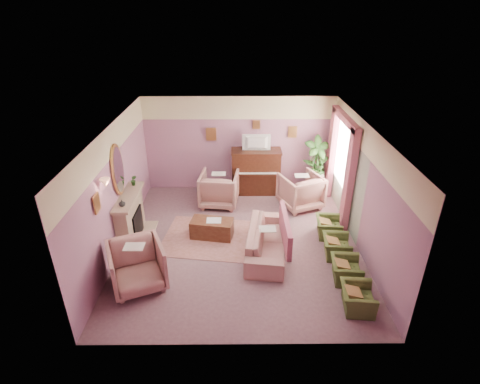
{
  "coord_description": "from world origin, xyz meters",
  "views": [
    {
      "loc": [
        -0.04,
        -7.43,
        5.09
      ],
      "look_at": [
        0.01,
        0.4,
        1.14
      ],
      "focal_mm": 28.0,
      "sensor_mm": 36.0,
      "label": 1
    }
  ],
  "objects_px": {
    "floral_armchair_left": "(219,187)",
    "olive_chair_d": "(328,225)",
    "floral_armchair_front": "(137,264)",
    "floral_armchair_right": "(301,189)",
    "olive_chair_b": "(346,267)",
    "piano": "(256,172)",
    "coffee_table": "(212,228)",
    "olive_chair_c": "(337,244)",
    "sofa": "(267,236)",
    "olive_chair_a": "(358,295)",
    "side_table": "(314,184)",
    "television": "(257,142)"
  },
  "relations": [
    {
      "from": "television",
      "to": "sofa",
      "type": "relative_size",
      "value": 0.38
    },
    {
      "from": "sofa",
      "to": "floral_armchair_right",
      "type": "relative_size",
      "value": 2.02
    },
    {
      "from": "television",
      "to": "floral_armchair_front",
      "type": "bearing_deg",
      "value": -121.43
    },
    {
      "from": "floral_armchair_front",
      "to": "olive_chair_c",
      "type": "xyz_separation_m",
      "value": [
        4.19,
        0.98,
        -0.23
      ]
    },
    {
      "from": "olive_chair_a",
      "to": "olive_chair_b",
      "type": "height_order",
      "value": "same"
    },
    {
      "from": "floral_armchair_front",
      "to": "olive_chair_c",
      "type": "relative_size",
      "value": 1.53
    },
    {
      "from": "olive_chair_d",
      "to": "side_table",
      "type": "distance_m",
      "value": 2.19
    },
    {
      "from": "piano",
      "to": "floral_armchair_left",
      "type": "xyz_separation_m",
      "value": [
        -1.06,
        -0.77,
        -0.12
      ]
    },
    {
      "from": "coffee_table",
      "to": "olive_chair_c",
      "type": "xyz_separation_m",
      "value": [
        2.83,
        -0.78,
        0.07
      ]
    },
    {
      "from": "side_table",
      "to": "olive_chair_c",
      "type": "bearing_deg",
      "value": -91.04
    },
    {
      "from": "floral_armchair_left",
      "to": "olive_chair_d",
      "type": "xyz_separation_m",
      "value": [
        2.72,
        -1.61,
        -0.23
      ]
    },
    {
      "from": "sofa",
      "to": "floral_armchair_left",
      "type": "relative_size",
      "value": 2.02
    },
    {
      "from": "side_table",
      "to": "coffee_table",
      "type": "bearing_deg",
      "value": -142.27
    },
    {
      "from": "floral_armchair_left",
      "to": "olive_chair_d",
      "type": "bearing_deg",
      "value": -30.66
    },
    {
      "from": "coffee_table",
      "to": "floral_armchair_right",
      "type": "xyz_separation_m",
      "value": [
        2.36,
        1.52,
        0.3
      ]
    },
    {
      "from": "floral_armchair_front",
      "to": "side_table",
      "type": "bearing_deg",
      "value": 43.21
    },
    {
      "from": "floral_armchair_right",
      "to": "sofa",
      "type": "bearing_deg",
      "value": -116.7
    },
    {
      "from": "olive_chair_d",
      "to": "sofa",
      "type": "bearing_deg",
      "value": -156.51
    },
    {
      "from": "piano",
      "to": "sofa",
      "type": "relative_size",
      "value": 0.66
    },
    {
      "from": "floral_armchair_left",
      "to": "piano",
      "type": "bearing_deg",
      "value": 36.21
    },
    {
      "from": "floral_armchair_left",
      "to": "floral_armchair_front",
      "type": "relative_size",
      "value": 1.0
    },
    {
      "from": "floral_armchair_right",
      "to": "floral_armchair_front",
      "type": "relative_size",
      "value": 1.0
    },
    {
      "from": "olive_chair_a",
      "to": "side_table",
      "type": "distance_m",
      "value": 4.65
    },
    {
      "from": "olive_chair_a",
      "to": "piano",
      "type": "bearing_deg",
      "value": 108.94
    },
    {
      "from": "olive_chair_c",
      "to": "floral_armchair_right",
      "type": "bearing_deg",
      "value": 101.48
    },
    {
      "from": "floral_armchair_left",
      "to": "olive_chair_c",
      "type": "xyz_separation_m",
      "value": [
        2.72,
        -2.43,
        -0.23
      ]
    },
    {
      "from": "floral_armchair_right",
      "to": "olive_chair_a",
      "type": "bearing_deg",
      "value": -83.25
    },
    {
      "from": "floral_armchair_front",
      "to": "olive_chair_a",
      "type": "height_order",
      "value": "floral_armchair_front"
    },
    {
      "from": "olive_chair_b",
      "to": "olive_chair_d",
      "type": "xyz_separation_m",
      "value": [
        0.0,
        1.64,
        0.0
      ]
    },
    {
      "from": "television",
      "to": "floral_armchair_left",
      "type": "relative_size",
      "value": 0.76
    },
    {
      "from": "piano",
      "to": "side_table",
      "type": "relative_size",
      "value": 2.0
    },
    {
      "from": "piano",
      "to": "sofa",
      "type": "height_order",
      "value": "piano"
    },
    {
      "from": "olive_chair_b",
      "to": "side_table",
      "type": "xyz_separation_m",
      "value": [
        0.05,
        3.83,
        0.05
      ]
    },
    {
      "from": "floral_armchair_left",
      "to": "olive_chair_a",
      "type": "bearing_deg",
      "value": -56.26
    },
    {
      "from": "floral_armchair_front",
      "to": "olive_chair_b",
      "type": "distance_m",
      "value": 4.2
    },
    {
      "from": "olive_chair_b",
      "to": "side_table",
      "type": "bearing_deg",
      "value": 89.18
    },
    {
      "from": "television",
      "to": "floral_armchair_front",
      "type": "distance_m",
      "value": 4.97
    },
    {
      "from": "piano",
      "to": "olive_chair_a",
      "type": "distance_m",
      "value": 5.14
    },
    {
      "from": "coffee_table",
      "to": "floral_armchair_front",
      "type": "relative_size",
      "value": 0.95
    },
    {
      "from": "sofa",
      "to": "olive_chair_d",
      "type": "height_order",
      "value": "sofa"
    },
    {
      "from": "floral_armchair_left",
      "to": "television",
      "type": "bearing_deg",
      "value": 34.4
    },
    {
      "from": "olive_chair_a",
      "to": "coffee_table",
      "type": "bearing_deg",
      "value": 139.46
    },
    {
      "from": "olive_chair_c",
      "to": "olive_chair_d",
      "type": "height_order",
      "value": "same"
    },
    {
      "from": "sofa",
      "to": "olive_chair_d",
      "type": "distance_m",
      "value": 1.69
    },
    {
      "from": "olive_chair_d",
      "to": "olive_chair_a",
      "type": "bearing_deg",
      "value": -90.0
    },
    {
      "from": "piano",
      "to": "side_table",
      "type": "height_order",
      "value": "piano"
    },
    {
      "from": "floral_armchair_left",
      "to": "olive_chair_b",
      "type": "height_order",
      "value": "floral_armchair_left"
    },
    {
      "from": "coffee_table",
      "to": "floral_armchair_left",
      "type": "bearing_deg",
      "value": 86.32
    },
    {
      "from": "floral_armchair_right",
      "to": "olive_chair_b",
      "type": "bearing_deg",
      "value": -81.49
    },
    {
      "from": "olive_chair_a",
      "to": "olive_chair_d",
      "type": "bearing_deg",
      "value": 90.0
    }
  ]
}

